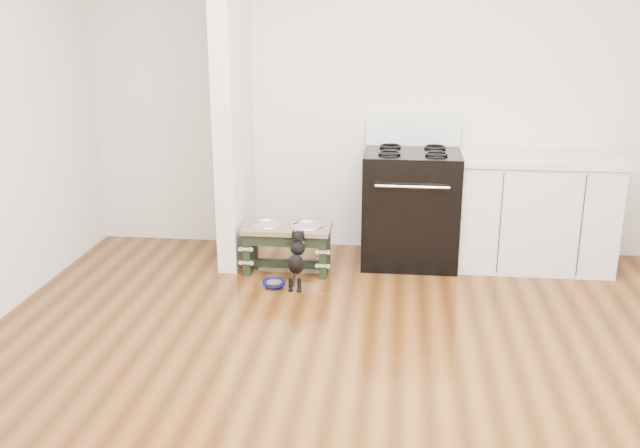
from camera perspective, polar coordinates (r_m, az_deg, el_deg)
The scene contains 8 objects.
ground at distance 4.00m, azimuth 3.53°, elevation -13.41°, with size 5.00×5.00×0.00m, color #44230C.
room_shell at distance 3.47m, azimuth 4.03°, elevation 10.27°, with size 5.00×5.00×5.00m.
partition_wall at distance 5.74m, azimuth -6.99°, elevation 10.20°, with size 0.15×0.80×2.70m, color silver.
oven_range at distance 5.82m, azimuth 7.26°, elevation 1.51°, with size 0.76×0.69×1.14m.
cabinet_run at distance 5.94m, azimuth 16.74°, elevation 0.98°, with size 1.24×0.64×0.91m.
dog_feeder at distance 5.61m, azimuth -2.64°, elevation -1.20°, with size 0.68×0.37×0.39m.
puppy at distance 5.32m, azimuth -1.88°, elevation -2.71°, with size 0.12×0.35×0.42m.
floor_bowl at distance 5.37m, azimuth -3.70°, elevation -4.80°, with size 0.18×0.18×0.06m.
Camera 1 is at (0.15, -3.45, 2.04)m, focal length 40.00 mm.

